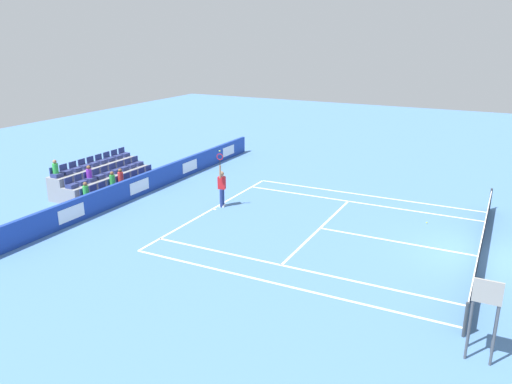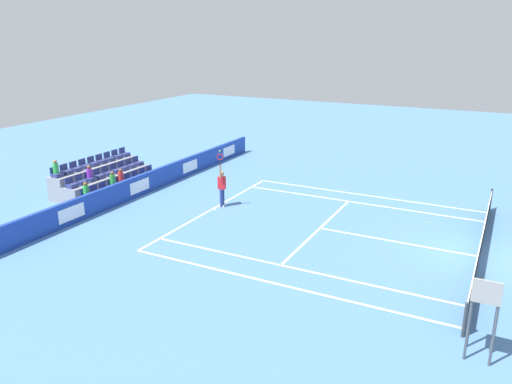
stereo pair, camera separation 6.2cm
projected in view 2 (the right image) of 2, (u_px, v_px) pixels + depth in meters
The scene contains 15 objects.
ground_plane at pixel (479, 257), 19.09m from camera, with size 80.00×80.00×0.00m, color #4C7AB2.
line_baseline at pixel (213, 209), 24.26m from camera, with size 10.97×0.10×0.01m, color white.
line_service at pixel (320, 228), 21.87m from camera, with size 8.23×0.10×0.01m, color white.
line_centre_service at pixel (394, 241), 20.48m from camera, with size 0.10×6.40×0.01m, color white.
line_singles_sideline_left at pixel (292, 268), 18.18m from camera, with size 0.10×11.89×0.01m, color white.
line_singles_sideline_right at pixel (357, 203), 25.16m from camera, with size 0.10×11.89×0.01m, color white.
line_doubles_sideline_left at pixel (276, 284), 17.02m from camera, with size 0.10×11.89×0.01m, color white.
line_doubles_sideline_right at pixel (365, 195), 26.33m from camera, with size 0.10×11.89×0.01m, color white.
line_centre_mark at pixel (214, 209), 24.22m from camera, with size 0.10×0.20×0.01m, color white.
sponsor_barrier at pixel (138, 186), 26.06m from camera, with size 23.00×0.22×1.08m.
tennis_net at pixel (481, 245), 18.94m from camera, with size 11.97×0.10×1.07m.
tennis_player at pixel (222, 187), 24.34m from camera, with size 0.54×0.41×2.85m.
umpire_chair at pixel (485, 306), 12.70m from camera, with size 0.70×0.70×2.34m.
stadium_stand at pixel (104, 180), 27.05m from camera, with size 5.58×2.85×2.15m.
loose_tennis_ball at pixel (427, 223), 22.40m from camera, with size 0.07×0.07×0.07m, color #D1E533.
Camera 2 is at (19.40, 0.42, 8.10)m, focal length 35.33 mm.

